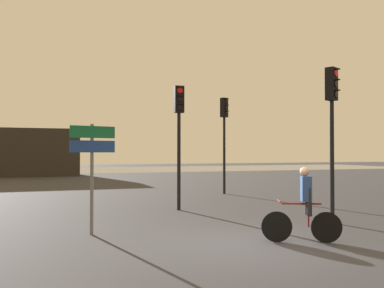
{
  "coord_description": "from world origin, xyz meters",
  "views": [
    {
      "loc": [
        -4.21,
        -7.95,
        1.94
      ],
      "look_at": [
        0.5,
        5.0,
        2.2
      ],
      "focal_mm": 40.0,
      "sensor_mm": 36.0,
      "label": 1
    }
  ],
  "objects": [
    {
      "name": "cyclist",
      "position": [
        1.2,
        -0.14,
        0.82
      ],
      "size": [
        1.57,
        0.79,
        1.62
      ],
      "rotation": [
        0.0,
        0.0,
        1.14
      ],
      "color": "black",
      "rests_on": "ground"
    },
    {
      "name": "traffic_light_near_right",
      "position": [
        3.39,
        1.72,
        2.97
      ],
      "size": [
        0.39,
        0.41,
        4.26
      ],
      "rotation": [
        0.0,
        0.0,
        3.62
      ],
      "color": "black",
      "rests_on": "ground"
    },
    {
      "name": "traffic_light_far_right",
      "position": [
        3.99,
        10.21,
        3.1
      ],
      "size": [
        0.4,
        0.42,
        4.47
      ],
      "rotation": [
        0.0,
        0.0,
        3.63
      ],
      "color": "black",
      "rests_on": "ground"
    },
    {
      "name": "distant_building",
      "position": [
        -6.06,
        29.46,
        1.91
      ],
      "size": [
        10.25,
        4.0,
        3.83
      ],
      "primitive_type": "cube",
      "color": "#2D2823",
      "rests_on": "ground"
    },
    {
      "name": "water_strip",
      "position": [
        0.0,
        39.46,
        0.0
      ],
      "size": [
        80.0,
        16.0,
        0.01
      ],
      "primitive_type": "cube",
      "color": "slate",
      "rests_on": "ground"
    },
    {
      "name": "traffic_light_center",
      "position": [
        0.27,
        5.65,
        2.91
      ],
      "size": [
        0.33,
        0.34,
        4.16
      ],
      "rotation": [
        0.0,
        0.0,
        3.11
      ],
      "color": "black",
      "rests_on": "ground"
    },
    {
      "name": "ground_plane",
      "position": [
        0.0,
        0.0,
        0.0
      ],
      "size": [
        120.0,
        120.0,
        0.0
      ],
      "primitive_type": "plane",
      "color": "#333338"
    },
    {
      "name": "direction_sign_post",
      "position": [
        -2.98,
        2.27,
        1.79
      ],
      "size": [
        1.07,
        0.31,
        2.6
      ],
      "rotation": [
        0.0,
        0.0,
        3.4
      ],
      "color": "slate",
      "rests_on": "ground"
    }
  ]
}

